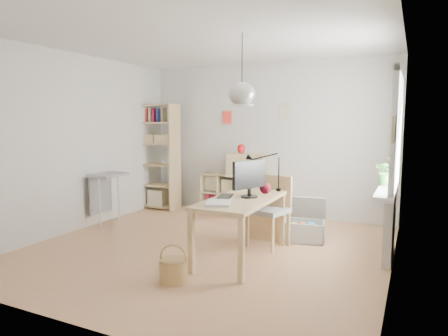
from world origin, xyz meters
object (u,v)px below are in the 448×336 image
at_px(chair, 271,206).
at_px(storage_chest, 305,227).
at_px(drawer_chest, 246,164).
at_px(tall_bookshelf, 158,152).
at_px(monitor, 249,177).
at_px(cube_shelf, 238,197).
at_px(desk, 241,206).

bearing_deg(chair, storage_chest, 64.90).
bearing_deg(drawer_chest, tall_bookshelf, 179.70).
height_order(monitor, drawer_chest, monitor).
xyz_separation_m(cube_shelf, storage_chest, (1.54, -1.13, -0.11)).
bearing_deg(tall_bookshelf, monitor, -35.03).
bearing_deg(cube_shelf, storage_chest, -36.38).
bearing_deg(cube_shelf, monitor, -63.08).
relative_size(tall_bookshelf, monitor, 3.99).
xyz_separation_m(cube_shelf, monitor, (1.09, -2.14, 0.71)).
distance_m(desk, tall_bookshelf, 3.27).
bearing_deg(monitor, cube_shelf, 139.36).
distance_m(desk, chair, 0.68).
bearing_deg(cube_shelf, drawer_chest, -13.61).
relative_size(desk, cube_shelf, 1.07).
relative_size(desk, drawer_chest, 2.25).
relative_size(tall_bookshelf, chair, 2.12).
relative_size(desk, chair, 1.59).
xyz_separation_m(desk, chair, (0.15, 0.65, -0.12)).
bearing_deg(tall_bookshelf, cube_shelf, 10.19).
relative_size(monitor, drawer_chest, 0.75).
height_order(cube_shelf, chair, chair).
xyz_separation_m(tall_bookshelf, chair, (2.74, -1.30, -0.55)).
height_order(desk, drawer_chest, drawer_chest).
distance_m(chair, drawer_chest, 1.87).
bearing_deg(monitor, desk, -102.24).
height_order(desk, cube_shelf, desk).
relative_size(desk, tall_bookshelf, 0.75).
distance_m(tall_bookshelf, chair, 3.08).
bearing_deg(storage_chest, desk, -124.11).
xyz_separation_m(chair, storage_chest, (0.36, 0.44, -0.35)).
distance_m(monitor, drawer_chest, 2.29).
distance_m(tall_bookshelf, monitor, 3.24).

